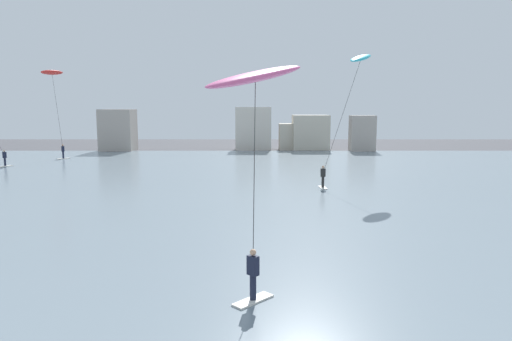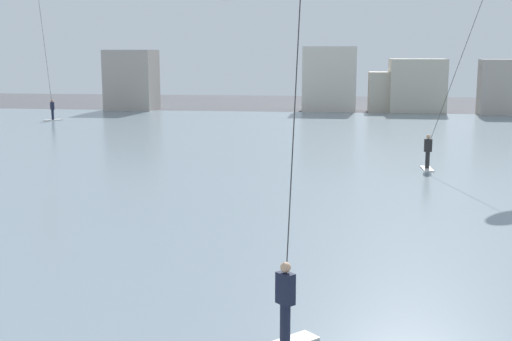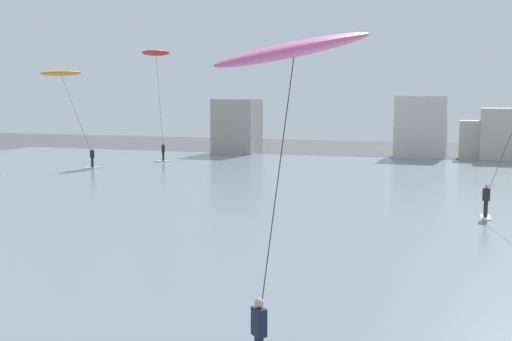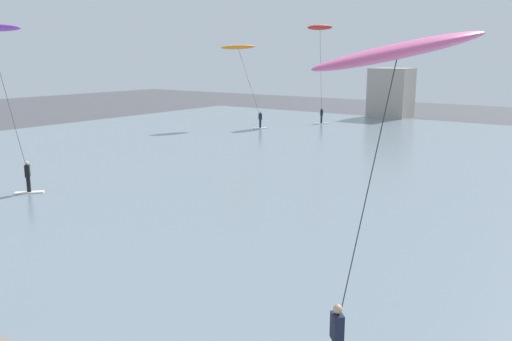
% 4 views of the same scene
% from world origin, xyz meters
% --- Properties ---
extents(water_bay, '(84.00, 52.00, 0.10)m').
position_xyz_m(water_bay, '(0.00, 31.16, 0.05)').
color(water_bay, slate).
rests_on(water_bay, ground).
extents(far_shore_buildings, '(36.65, 5.64, 5.92)m').
position_xyz_m(far_shore_buildings, '(0.27, 58.91, 2.61)').
color(far_shore_buildings, '#A89E93').
rests_on(far_shore_buildings, ground).
extents(kitesurfer_red, '(3.32, 4.92, 10.16)m').
position_xyz_m(kitesurfer_red, '(-21.94, 49.60, 9.27)').
color(kitesurfer_red, silver).
rests_on(kitesurfer_red, water_bay).
extents(kitesurfer_pink, '(3.93, 4.73, 7.49)m').
position_xyz_m(kitesurfer_pink, '(1.47, 11.14, 6.61)').
color(kitesurfer_pink, silver).
rests_on(kitesurfer_pink, water_bay).
extents(kitesurfer_orange, '(5.16, 4.06, 8.06)m').
position_xyz_m(kitesurfer_orange, '(-26.46, 41.65, 7.33)').
color(kitesurfer_orange, silver).
rests_on(kitesurfer_orange, water_bay).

